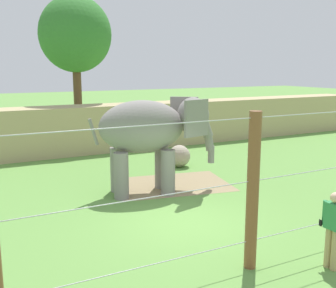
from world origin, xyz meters
name	(u,v)px	position (x,y,z in m)	size (l,w,h in m)	color
ground_plane	(182,220)	(0.00, 0.00, 0.00)	(120.00, 120.00, 0.00)	#609342
dirt_patch	(172,184)	(1.39, 3.23, 0.00)	(4.05, 2.84, 0.01)	#937F5B
embankment_wall	(80,129)	(0.00, 10.26, 1.15)	(36.00, 1.80, 2.31)	tan
elephant	(152,131)	(0.37, 2.76, 2.11)	(4.24, 2.18, 3.19)	gray
enrichment_ball	(179,156)	(2.91, 5.43, 0.47)	(0.93, 0.93, 0.93)	tan
cable_fence	(254,191)	(-0.01, -2.98, 1.67)	(11.00, 0.26, 3.33)	brown
zookeeper	(333,227)	(1.44, -3.80, 0.93)	(0.24, 0.58, 1.67)	tan
tree_left_of_centre	(75,35)	(0.56, 12.52, 5.81)	(3.78, 3.78, 7.85)	brown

